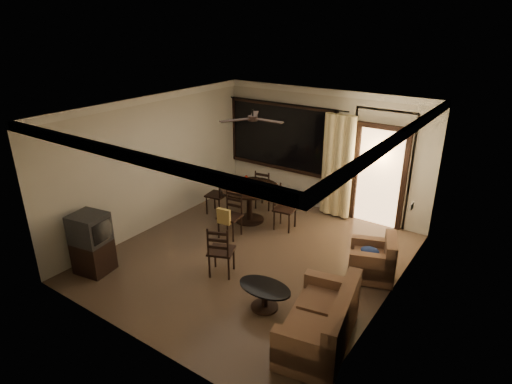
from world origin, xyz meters
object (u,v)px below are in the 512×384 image
Objects in this scene: dining_chair_south at (230,223)px; sofa at (323,324)px; dining_chair_east at (284,216)px; tv_cabinet at (92,243)px; dining_chair_north at (265,196)px; armchair at (374,261)px; dining_table at (250,194)px; side_chair at (221,260)px; coffee_table at (265,294)px; dining_chair_west at (217,202)px.

dining_chair_south is 0.57× the size of sofa.
dining_chair_east is 3.86m from tv_cabinet.
dining_chair_north is 0.57× the size of sofa.
tv_cabinet is at bearing -167.42° from armchair.
dining_table is 1.16× the size of tv_cabinet.
tv_cabinet is at bearing 9.34° from side_chair.
dining_chair_east is at bearing 50.38° from tv_cabinet.
dining_chair_south is 0.99× the size of armchair.
armchair is at bearing 79.31° from sofa.
dining_chair_south reaches higher than coffee_table.
dining_chair_south is (-0.72, -0.96, 0.02)m from dining_chair_east.
dining_chair_west is 0.99× the size of side_chair.
dining_chair_north is 0.99× the size of side_chair.
dining_chair_east is at bearing 45.70° from dining_chair_south.
dining_chair_east is at bearing 136.76° from dining_chair_north.
tv_cabinet reaches higher than armchair.
dining_chair_north is 3.80m from coffee_table.
dining_chair_north reaches higher than sofa.
dining_chair_south is 0.99× the size of side_chair.
dining_chair_east is 1.15m from dining_chair_north.
dining_chair_south is at bearing -82.66° from dining_table.
dining_chair_west reaches higher than sofa.
dining_chair_west is at bearing -172.50° from dining_table.
coffee_table is 0.91× the size of side_chair.
sofa is at bearing -1.32° from tv_cabinet.
dining_chair_north is (-0.21, 1.63, -0.02)m from dining_chair_south.
dining_table is 4.05m from sofa.
dining_chair_south is (0.94, -0.74, 0.02)m from dining_chair_west.
armchair is at bearing -170.04° from side_chair.
dining_chair_west is 1.00× the size of dining_chair_north.
coffee_table is at bearing -50.23° from dining_table.
dining_chair_east is (1.66, 0.22, 0.00)m from dining_chair_west.
tv_cabinet reaches higher than dining_chair_east.
coffee_table is 1.21m from side_chair.
dining_chair_north is 4.14m from tv_cabinet.
dining_table is 1.35× the size of dining_chair_north.
coffee_table is at bearing 116.01° from dining_chair_north.
dining_chair_west is (-0.83, -0.11, -0.35)m from dining_table.
tv_cabinet is at bearing -108.40° from dining_table.
side_chair reaches higher than sofa.
tv_cabinet is (-1.19, -2.38, 0.25)m from dining_chair_south.
side_chair is at bearing 162.44° from coffee_table.
dining_table is at bearing -90.30° from side_chair.
sofa is at bearing -37.97° from dining_chair_south.
tv_cabinet is at bearing 68.94° from dining_chair_north.
coffee_table is (2.82, -2.28, -0.03)m from dining_chair_west.
armchair reaches higher than coffee_table.
armchair is at bearing -2.46° from dining_chair_south.
dining_chair_north is at bearing 90.00° from dining_chair_south.
dining_chair_west is 0.99× the size of armchair.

